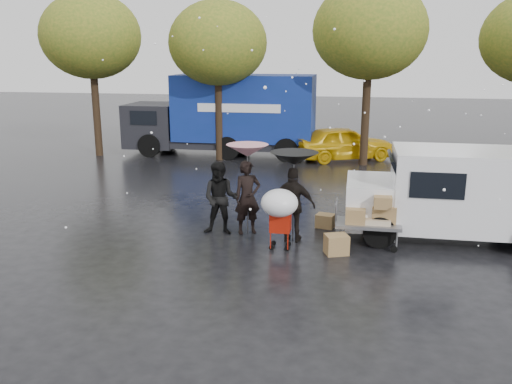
% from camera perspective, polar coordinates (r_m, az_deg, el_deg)
% --- Properties ---
extents(ground, '(90.00, 90.00, 0.00)m').
position_cam_1_polar(ground, '(12.99, 0.39, -5.47)').
color(ground, black).
rests_on(ground, ground).
extents(person_pink, '(0.80, 0.71, 1.85)m').
position_cam_1_polar(person_pink, '(13.50, -0.90, -0.58)').
color(person_pink, black).
rests_on(person_pink, ground).
extents(person_middle, '(0.92, 0.72, 1.84)m').
position_cam_1_polar(person_middle, '(13.46, -3.76, -0.68)').
color(person_middle, black).
rests_on(person_middle, ground).
extents(person_black, '(1.11, 0.56, 1.82)m').
position_cam_1_polar(person_black, '(12.93, 3.94, -1.37)').
color(person_black, black).
rests_on(person_black, ground).
extents(umbrella_pink, '(1.04, 1.04, 2.26)m').
position_cam_1_polar(umbrella_pink, '(13.24, -0.92, 4.38)').
color(umbrella_pink, '#4C4C4C').
rests_on(umbrella_pink, ground).
extents(umbrella_black, '(1.14, 1.14, 2.19)m').
position_cam_1_polar(umbrella_black, '(12.66, 4.03, 3.53)').
color(umbrella_black, '#4C4C4C').
rests_on(umbrella_black, ground).
extents(vendor_cart, '(1.52, 0.80, 1.27)m').
position_cam_1_polar(vendor_cart, '(12.88, 12.12, -2.57)').
color(vendor_cart, slate).
rests_on(vendor_cart, ground).
extents(shopping_cart, '(0.84, 0.84, 1.46)m').
position_cam_1_polar(shopping_cart, '(12.24, 2.51, -1.51)').
color(shopping_cart, '#B81B0A').
rests_on(shopping_cart, ground).
extents(white_van, '(4.91, 2.18, 2.20)m').
position_cam_1_polar(white_van, '(13.89, 20.39, -0.06)').
color(white_van, white).
rests_on(white_van, ground).
extents(blue_truck, '(8.30, 2.60, 3.50)m').
position_cam_1_polar(blue_truck, '(24.04, -3.16, 8.09)').
color(blue_truck, navy).
rests_on(blue_truck, ground).
extents(box_ground_near, '(0.61, 0.55, 0.45)m').
position_cam_1_polar(box_ground_near, '(12.42, 8.47, -5.48)').
color(box_ground_near, olive).
rests_on(box_ground_near, ground).
extents(box_ground_far, '(0.52, 0.45, 0.35)m').
position_cam_1_polar(box_ground_far, '(14.24, 7.30, -3.02)').
color(box_ground_far, olive).
rests_on(box_ground_far, ground).
extents(yellow_taxi, '(4.55, 3.32, 1.44)m').
position_cam_1_polar(yellow_taxi, '(23.23, 9.17, 5.11)').
color(yellow_taxi, '#DEAA0B').
rests_on(yellow_taxi, ground).
extents(tree_row, '(21.60, 4.40, 7.12)m').
position_cam_1_polar(tree_row, '(22.18, 3.88, 15.99)').
color(tree_row, black).
rests_on(tree_row, ground).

